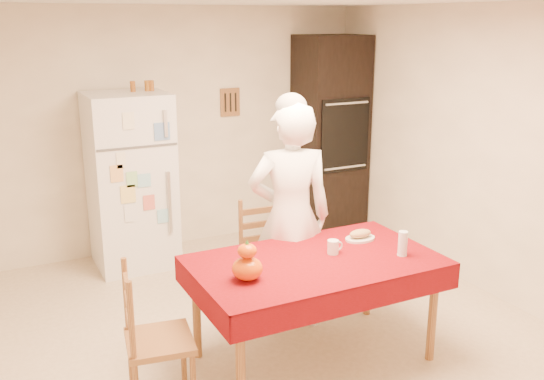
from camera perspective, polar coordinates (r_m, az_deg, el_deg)
floor at (r=4.88m, az=0.66°, el=-13.16°), size 4.50×4.50×0.00m
room_shell at (r=4.33m, az=0.72°, el=5.97°), size 4.02×4.52×2.51m
refrigerator at (r=6.02m, az=-13.13°, el=0.83°), size 0.75×0.74×1.70m
oven_cabinet at (r=6.87m, az=5.47°, el=5.15°), size 0.70×0.62×2.20m
dining_table at (r=4.24m, az=4.07°, el=-7.41°), size 1.70×1.00×0.76m
chair_far at (r=5.02m, az=-0.56°, el=-5.88°), size 0.44×0.43×0.95m
chair_left at (r=3.87m, az=-11.55°, el=-13.15°), size 0.46×0.48×0.95m
seated_woman at (r=4.65m, az=1.73°, el=-2.61°), size 0.75×0.59×1.79m
coffee_mug at (r=4.31m, az=5.76°, el=-5.37°), size 0.08×0.08×0.10m
pumpkin_lower at (r=3.87m, az=-2.33°, el=-7.40°), size 0.20×0.20×0.15m
pumpkin_upper at (r=3.83m, az=-2.35°, el=-5.74°), size 0.12×0.12×0.09m
wine_glass at (r=4.34m, az=12.20°, el=-4.94°), size 0.07×0.07×0.18m
bread_plate at (r=4.61m, az=8.29°, el=-4.55°), size 0.24×0.24×0.02m
bread_loaf at (r=4.60m, az=8.31°, el=-4.08°), size 0.18×0.10×0.06m
spice_jar_left at (r=5.92m, az=-12.97°, el=9.48°), size 0.05×0.05×0.10m
spice_jar_mid at (r=5.96m, az=-11.67°, el=9.59°), size 0.05×0.05×0.10m
spice_jar_right at (r=5.97m, az=-11.29°, el=9.62°), size 0.05×0.05×0.10m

